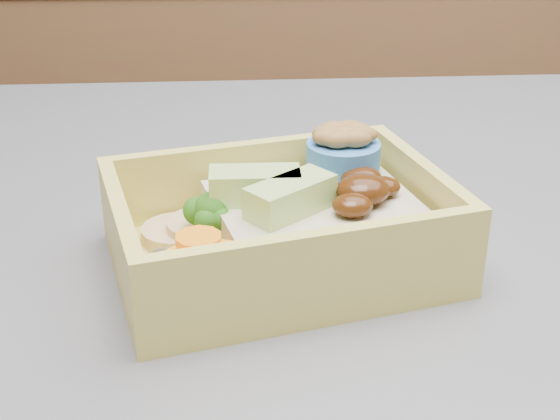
{
  "coord_description": "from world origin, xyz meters",
  "views": [
    {
      "loc": [
        0.15,
        -0.45,
        1.15
      ],
      "look_at": [
        0.17,
        -0.06,
        0.96
      ],
      "focal_mm": 50.0,
      "sensor_mm": 36.0,
      "label": 1
    }
  ],
  "objects": [
    {
      "name": "bento_box",
      "position": [
        0.18,
        -0.05,
        0.94
      ],
      "size": [
        0.21,
        0.18,
        0.07
      ],
      "rotation": [
        0.0,
        0.0,
        0.25
      ],
      "color": "#D3C457",
      "rests_on": "island"
    }
  ]
}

